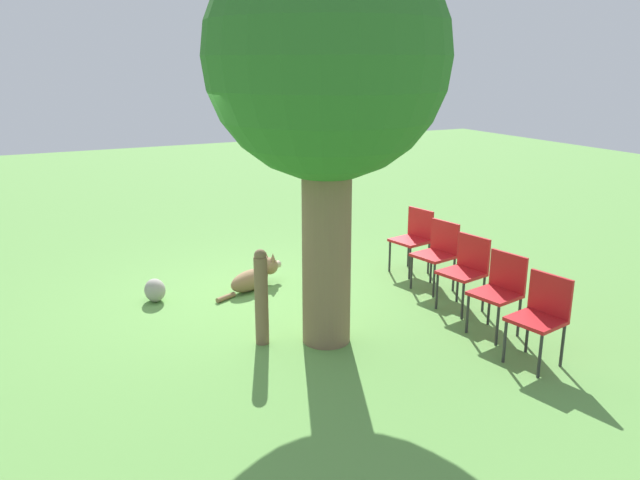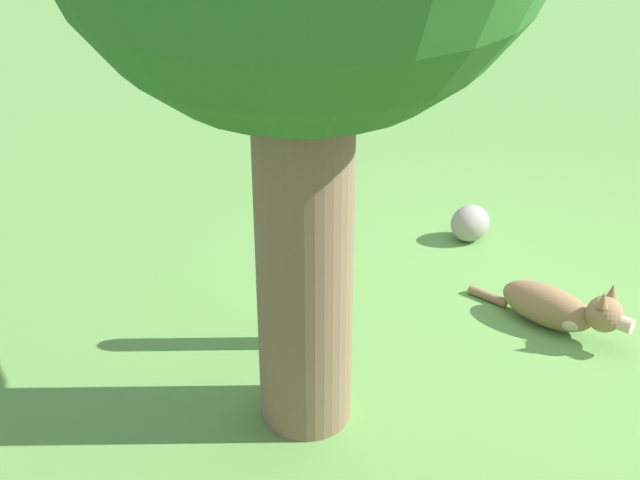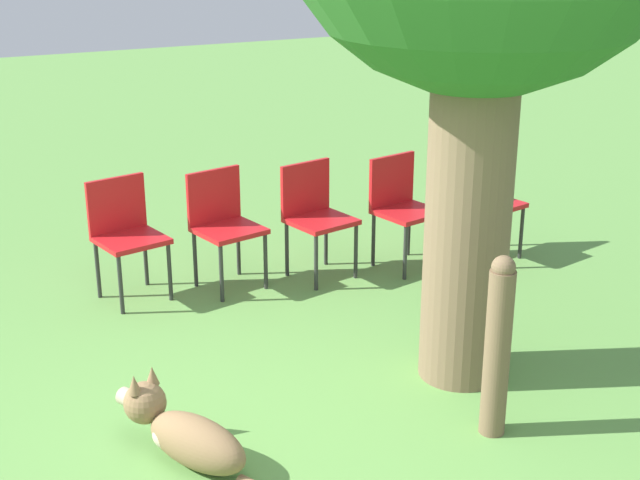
{
  "view_description": "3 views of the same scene",
  "coord_description": "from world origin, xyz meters",
  "px_view_note": "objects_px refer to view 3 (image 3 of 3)",
  "views": [
    {
      "loc": [
        2.53,
        6.36,
        2.77
      ],
      "look_at": [
        -0.07,
        1.15,
        1.1
      ],
      "focal_mm": 35.0,
      "sensor_mm": 36.0,
      "label": 1
    },
    {
      "loc": [
        -3.7,
        2.58,
        3.14
      ],
      "look_at": [
        -0.24,
        1.06,
        1.1
      ],
      "focal_mm": 50.0,
      "sensor_mm": 36.0,
      "label": 2
    },
    {
      "loc": [
        3.68,
        -1.82,
        2.56
      ],
      "look_at": [
        -1.2,
        0.7,
        0.59
      ],
      "focal_mm": 50.0,
      "sensor_mm": 36.0,
      "label": 3
    }
  ],
  "objects_px": {
    "red_chair_0": "(125,229)",
    "red_chair_3": "(401,202)",
    "dog": "(184,433)",
    "fence_post": "(498,346)",
    "red_chair_2": "(315,211)",
    "red_chair_1": "(223,220)",
    "red_chair_4": "(483,195)"
  },
  "relations": [
    {
      "from": "red_chair_0",
      "to": "red_chair_3",
      "type": "relative_size",
      "value": 1.0
    },
    {
      "from": "dog",
      "to": "fence_post",
      "type": "bearing_deg",
      "value": -133.46
    },
    {
      "from": "red_chair_0",
      "to": "red_chair_2",
      "type": "xyz_separation_m",
      "value": [
        0.24,
        1.38,
        0.0
      ]
    },
    {
      "from": "fence_post",
      "to": "red_chair_3",
      "type": "height_order",
      "value": "fence_post"
    },
    {
      "from": "dog",
      "to": "red_chair_0",
      "type": "xyz_separation_m",
      "value": [
        -2.17,
        0.34,
        0.36
      ]
    },
    {
      "from": "red_chair_1",
      "to": "red_chair_3",
      "type": "distance_m",
      "value": 1.4
    },
    {
      "from": "dog",
      "to": "fence_post",
      "type": "xyz_separation_m",
      "value": [
        0.5,
        1.53,
        0.36
      ]
    },
    {
      "from": "dog",
      "to": "red_chair_0",
      "type": "height_order",
      "value": "red_chair_0"
    },
    {
      "from": "fence_post",
      "to": "red_chair_3",
      "type": "relative_size",
      "value": 1.16
    },
    {
      "from": "red_chair_1",
      "to": "red_chair_4",
      "type": "distance_m",
      "value": 2.1
    },
    {
      "from": "red_chair_3",
      "to": "fence_post",
      "type": "bearing_deg",
      "value": -31.71
    },
    {
      "from": "red_chair_0",
      "to": "dog",
      "type": "bearing_deg",
      "value": -19.89
    },
    {
      "from": "red_chair_1",
      "to": "red_chair_2",
      "type": "height_order",
      "value": "same"
    },
    {
      "from": "fence_post",
      "to": "red_chair_1",
      "type": "xyz_separation_m",
      "value": [
        -2.55,
        -0.51,
        0.0
      ]
    },
    {
      "from": "fence_post",
      "to": "red_chair_0",
      "type": "bearing_deg",
      "value": -155.91
    },
    {
      "from": "dog",
      "to": "red_chair_2",
      "type": "height_order",
      "value": "red_chair_2"
    },
    {
      "from": "fence_post",
      "to": "red_chair_1",
      "type": "height_order",
      "value": "fence_post"
    },
    {
      "from": "red_chair_0",
      "to": "red_chair_3",
      "type": "distance_m",
      "value": 2.1
    },
    {
      "from": "red_chair_0",
      "to": "red_chair_1",
      "type": "bearing_deg",
      "value": 69.1
    },
    {
      "from": "fence_post",
      "to": "red_chair_4",
      "type": "height_order",
      "value": "fence_post"
    },
    {
      "from": "red_chair_0",
      "to": "red_chair_4",
      "type": "relative_size",
      "value": 1.0
    },
    {
      "from": "red_chair_3",
      "to": "red_chair_0",
      "type": "bearing_deg",
      "value": -110.9
    },
    {
      "from": "red_chair_2",
      "to": "red_chair_3",
      "type": "height_order",
      "value": "same"
    },
    {
      "from": "dog",
      "to": "red_chair_0",
      "type": "relative_size",
      "value": 1.2
    },
    {
      "from": "red_chair_0",
      "to": "red_chair_1",
      "type": "relative_size",
      "value": 1.0
    },
    {
      "from": "fence_post",
      "to": "red_chair_2",
      "type": "distance_m",
      "value": 2.44
    },
    {
      "from": "dog",
      "to": "red_chair_4",
      "type": "relative_size",
      "value": 1.2
    },
    {
      "from": "red_chair_3",
      "to": "red_chair_4",
      "type": "xyz_separation_m",
      "value": [
        0.12,
        0.69,
        0.0
      ]
    },
    {
      "from": "dog",
      "to": "red_chair_2",
      "type": "bearing_deg",
      "value": -66.96
    },
    {
      "from": "red_chair_1",
      "to": "red_chair_4",
      "type": "xyz_separation_m",
      "value": [
        0.36,
        2.07,
        0.0
      ]
    },
    {
      "from": "red_chair_3",
      "to": "dog",
      "type": "bearing_deg",
      "value": -64.07
    },
    {
      "from": "red_chair_1",
      "to": "red_chair_2",
      "type": "relative_size",
      "value": 1.0
    }
  ]
}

